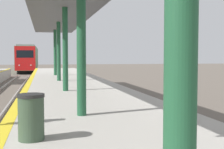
# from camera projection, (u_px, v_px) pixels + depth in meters

# --- Properties ---
(train) EXTENTS (2.89, 20.59, 4.28)m
(train) POSITION_uv_depth(u_px,v_px,m) (28.00, 59.00, 53.50)
(train) COLOR black
(train) RESTS_ON ground
(station_canopy) EXTENTS (3.21, 29.49, 3.87)m
(station_canopy) POSITION_uv_depth(u_px,v_px,m) (65.00, 7.00, 13.58)
(station_canopy) COLOR #1E5133
(station_canopy) RESTS_ON platform_right
(trash_bin) EXTENTS (0.49, 0.49, 0.84)m
(trash_bin) POSITION_uv_depth(u_px,v_px,m) (31.00, 117.00, 5.65)
(trash_bin) COLOR #384C38
(trash_bin) RESTS_ON platform_right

